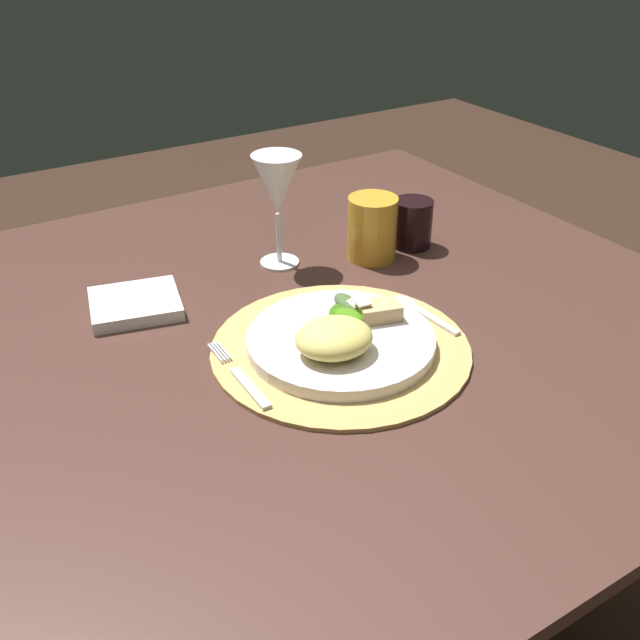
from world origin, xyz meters
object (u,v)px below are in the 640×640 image
(spoon, at_px, (414,308))
(napkin, at_px, (135,304))
(fork, at_px, (241,377))
(dining_table, at_px, (287,422))
(wine_glass, at_px, (277,188))
(amber_tumbler, at_px, (372,228))
(dinner_plate, at_px, (341,341))
(dark_tumbler, at_px, (412,223))

(spoon, relative_size, napkin, 1.04)
(fork, bearing_deg, dining_table, 40.05)
(dining_table, height_order, napkin, napkin)
(dining_table, bearing_deg, fork, -139.95)
(dining_table, distance_m, fork, 0.23)
(dining_table, height_order, wine_glass, wine_glass)
(spoon, relative_size, amber_tumbler, 1.26)
(dining_table, distance_m, wine_glass, 0.35)
(spoon, distance_m, napkin, 0.39)
(dining_table, xyz_separation_m, wine_glass, (0.08, 0.16, 0.30))
(amber_tumbler, bearing_deg, spoon, -106.61)
(dinner_plate, xyz_separation_m, amber_tumbler, (0.19, 0.20, 0.04))
(dining_table, xyz_separation_m, napkin, (-0.16, 0.14, 0.18))
(spoon, height_order, amber_tumbler, amber_tumbler)
(napkin, xyz_separation_m, wine_glass, (0.24, 0.02, 0.12))
(dining_table, xyz_separation_m, dinner_plate, (0.03, -0.10, 0.19))
(fork, relative_size, wine_glass, 0.88)
(spoon, xyz_separation_m, dark_tumbler, (0.13, 0.18, 0.03))
(dining_table, relative_size, amber_tumbler, 11.88)
(wine_glass, relative_size, amber_tumbler, 1.75)
(wine_glass, xyz_separation_m, amber_tumbler, (0.14, -0.06, -0.08))
(dining_table, xyz_separation_m, spoon, (0.17, -0.07, 0.18))
(spoon, xyz_separation_m, wine_glass, (-0.08, 0.24, 0.12))
(dinner_plate, height_order, amber_tumbler, amber_tumbler)
(napkin, relative_size, dark_tumbler, 1.54)
(spoon, bearing_deg, dinner_plate, -169.77)
(spoon, distance_m, amber_tumbler, 0.19)
(napkin, distance_m, amber_tumbler, 0.38)
(dining_table, distance_m, spoon, 0.26)
(wine_glass, relative_size, dark_tumbler, 2.23)
(spoon, bearing_deg, dining_table, 156.58)
(dark_tumbler, bearing_deg, amber_tumbler, -179.94)
(wine_glass, bearing_deg, amber_tumbler, -23.06)
(dining_table, height_order, spoon, spoon)
(dinner_plate, xyz_separation_m, spoon, (0.14, 0.03, -0.01))
(fork, distance_m, amber_tumbler, 0.39)
(fork, distance_m, dark_tumbler, 0.46)
(napkin, distance_m, wine_glass, 0.27)
(dining_table, relative_size, napkin, 9.80)
(wine_glass, distance_m, amber_tumbler, 0.17)
(dinner_plate, distance_m, amber_tumbler, 0.28)
(amber_tumbler, bearing_deg, dining_table, -154.65)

